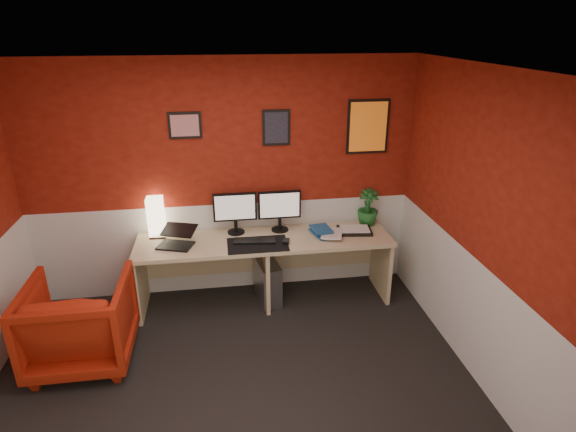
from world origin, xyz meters
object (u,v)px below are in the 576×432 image
object	(u,v)px
monitor_left	(235,207)
monitor_right	(280,205)
potted_plant	(368,207)
shoji_lamp	(156,218)
zen_tray	(354,231)
armchair	(80,322)
pc_tower	(268,281)
laptop	(175,236)
desk	(265,270)

from	to	relation	value
monitor_left	monitor_right	distance (m)	0.46
monitor_left	potted_plant	xyz separation A→B (m)	(1.43, 0.01, -0.09)
shoji_lamp	potted_plant	size ratio (longest dim) A/B	1.00
zen_tray	armchair	xyz separation A→B (m)	(-2.64, -0.75, -0.36)
zen_tray	pc_tower	size ratio (longest dim) A/B	0.78
pc_tower	armchair	distance (m)	1.86
shoji_lamp	laptop	world-z (taller)	shoji_lamp
laptop	potted_plant	distance (m)	2.06
desk	armchair	xyz separation A→B (m)	(-1.68, -0.72, 0.02)
desk	monitor_right	size ratio (longest dim) A/B	4.48
desk	shoji_lamp	xyz separation A→B (m)	(-1.08, 0.23, 0.56)
desk	shoji_lamp	distance (m)	1.24
pc_tower	armchair	bearing A→B (deg)	-165.83
monitor_right	laptop	bearing A→B (deg)	-167.60
monitor_left	pc_tower	distance (m)	0.87
zen_tray	desk	bearing A→B (deg)	-178.26
shoji_lamp	desk	bearing A→B (deg)	-12.19
laptop	potted_plant	xyz separation A→B (m)	(2.04, 0.25, 0.09)
desk	monitor_left	xyz separation A→B (m)	(-0.28, 0.19, 0.66)
shoji_lamp	monitor_left	distance (m)	0.81
laptop	monitor_left	distance (m)	0.68
laptop	pc_tower	xyz separation A→B (m)	(0.91, 0.06, -0.61)
desk	pc_tower	distance (m)	0.14
armchair	shoji_lamp	bearing A→B (deg)	-121.91
laptop	monitor_right	xyz separation A→B (m)	(1.07, 0.24, 0.18)
monitor_left	pc_tower	bearing A→B (deg)	-30.00
shoji_lamp	zen_tray	size ratio (longest dim) A/B	1.14
monitor_right	armchair	bearing A→B (deg)	-154.08
laptop	zen_tray	world-z (taller)	laptop
desk	zen_tray	distance (m)	1.03
monitor_right	monitor_left	bearing A→B (deg)	179.44
laptop	zen_tray	distance (m)	1.85
potted_plant	armchair	bearing A→B (deg)	-161.90
shoji_lamp	monitor_right	size ratio (longest dim) A/B	0.69
desk	armchair	bearing A→B (deg)	-156.91
zen_tray	armchair	bearing A→B (deg)	-164.22
shoji_lamp	monitor_left	bearing A→B (deg)	-2.82
monitor_left	zen_tray	world-z (taller)	monitor_left
monitor_left	monitor_right	xyz separation A→B (m)	(0.46, -0.00, 0.00)
monitor_left	zen_tray	size ratio (longest dim) A/B	1.66
laptop	monitor_left	xyz separation A→B (m)	(0.61, 0.24, 0.18)
monitor_left	armchair	distance (m)	1.78
armchair	monitor_right	bearing A→B (deg)	-153.93
monitor_right	armchair	world-z (taller)	monitor_right
desk	monitor_right	xyz separation A→B (m)	(0.18, 0.19, 0.66)
zen_tray	pc_tower	world-z (taller)	zen_tray
laptop	armchair	distance (m)	1.13
monitor_left	armchair	world-z (taller)	monitor_left
potted_plant	monitor_left	bearing A→B (deg)	-179.43
pc_tower	potted_plant	bearing A→B (deg)	0.47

